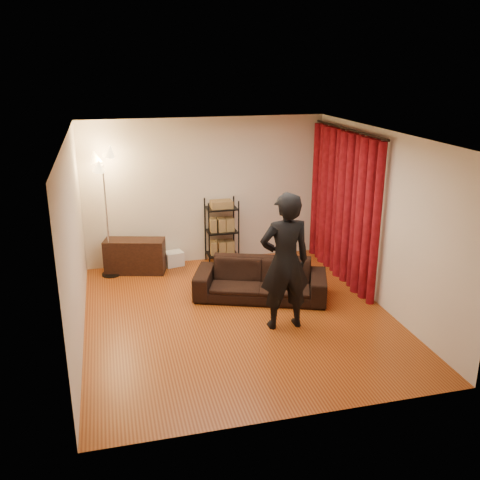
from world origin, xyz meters
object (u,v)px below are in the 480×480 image
object	(u,v)px
sofa	(261,280)
floor_lamp	(107,215)
media_cabinet	(135,256)
person	(285,262)
wire_shelf	(222,231)
storage_boxes	(174,259)

from	to	relation	value
sofa	floor_lamp	xyz separation A→B (m)	(-2.33, 1.56, 0.81)
media_cabinet	floor_lamp	bearing A→B (deg)	-160.91
sofa	person	bearing A→B (deg)	-66.87
person	wire_shelf	distance (m)	2.79
floor_lamp	person	bearing A→B (deg)	-47.53
person	floor_lamp	world-z (taller)	floor_lamp
media_cabinet	wire_shelf	bearing A→B (deg)	19.15
floor_lamp	media_cabinet	bearing A→B (deg)	4.14
sofa	person	world-z (taller)	person
person	media_cabinet	bearing A→B (deg)	-53.99
storage_boxes	floor_lamp	bearing A→B (deg)	-170.84
sofa	wire_shelf	size ratio (longest dim) A/B	1.70
sofa	media_cabinet	xyz separation A→B (m)	(-1.89, 1.60, 0.00)
person	storage_boxes	world-z (taller)	person
floor_lamp	sofa	bearing A→B (deg)	-33.89
wire_shelf	floor_lamp	distance (m)	2.13
sofa	wire_shelf	distance (m)	1.76
sofa	storage_boxes	bearing A→B (deg)	144.43
sofa	floor_lamp	distance (m)	2.92
media_cabinet	storage_boxes	bearing A→B (deg)	27.11
wire_shelf	person	bearing A→B (deg)	-107.37
floor_lamp	wire_shelf	bearing A→B (deg)	4.19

